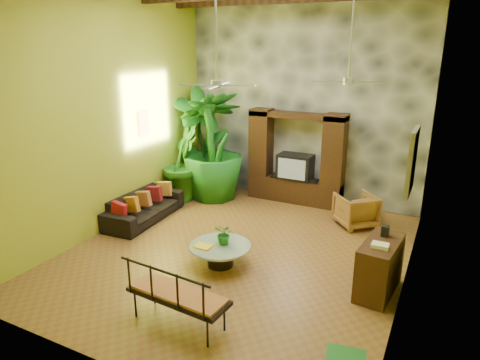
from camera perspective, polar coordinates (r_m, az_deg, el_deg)
The scene contains 20 objects.
ground at distance 8.41m, azimuth -0.17°, elevation -9.43°, with size 7.00×7.00×0.00m, color brown.
back_wall at distance 10.81m, azimuth 8.39°, elevation 10.37°, with size 6.00×0.02×5.00m, color #A7A625.
left_wall at distance 9.35m, azimuth -17.01°, elevation 8.70°, with size 0.02×7.00×5.00m, color #A7A625.
right_wall at distance 6.82m, azimuth 22.99°, elevation 5.04°, with size 0.02×7.00×5.00m, color #A7A625.
stone_accent_wall at distance 10.76m, azimuth 8.29°, elevation 10.34°, with size 5.98×0.10×4.98m, color #3D3F45.
entertainment_center at distance 10.77m, azimuth 7.41°, elevation 2.05°, with size 2.40×0.55×2.30m.
ceiling_fan_front at distance 7.25m, azimuth -3.13°, elevation 14.26°, with size 1.28×1.28×1.86m.
ceiling_fan_back at distance 8.09m, azimuth 14.34°, elevation 14.10°, with size 1.28×1.28×1.86m.
wall_art_mask at distance 10.12m, azimuth -12.76°, elevation 7.35°, with size 0.06×0.32×0.55m, color gold.
wall_art_painting at distance 6.28m, azimuth 21.96°, elevation 2.31°, with size 0.06×0.70×0.90m, color #285092.
sofa at distance 9.98m, azimuth -12.66°, elevation -3.46°, with size 2.14×0.84×0.62m, color black.
wicker_armchair at distance 9.73m, azimuth 15.18°, elevation -3.89°, with size 0.77×0.79×0.72m, color olive.
tall_plant_a at distance 11.30m, azimuth -5.28°, elevation 5.22°, with size 1.49×1.01×2.84m, color #1C6C1F.
tall_plant_b at distance 10.95m, azimuth -7.82°, elevation 2.40°, with size 1.08×0.87×1.97m, color #246A1C.
tall_plant_c at distance 10.85m, azimuth -3.63°, elevation 4.56°, with size 1.55×1.55×2.77m, color #1C6B1C.
coffee_table at distance 7.80m, azimuth -2.63°, elevation -9.61°, with size 1.10×1.10×0.40m.
centerpiece_plant at distance 7.69m, azimuth -2.10°, elevation -7.21°, with size 0.35×0.30×0.39m, color #1C6A1E.
yellow_tray at distance 7.67m, azimuth -4.96°, elevation -8.81°, with size 0.31×0.22×0.03m, color gold.
iron_bench at distance 6.18m, azimuth -8.72°, elevation -14.69°, with size 1.54×0.65×0.57m.
side_console at distance 7.28m, azimuth 18.09°, elevation -11.00°, with size 0.49×1.10×0.88m, color #3A2412.
Camera 1 is at (3.40, -6.68, 3.81)m, focal length 32.00 mm.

